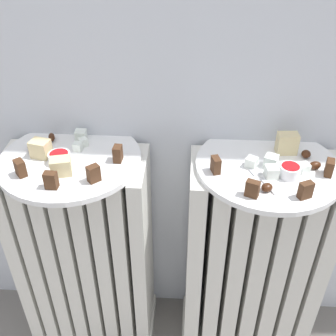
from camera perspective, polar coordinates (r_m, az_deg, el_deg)
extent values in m
cube|color=silver|center=(1.33, -9.87, -19.93)|extent=(0.34, 0.17, 0.03)
cube|color=silver|center=(1.15, -18.82, -10.45)|extent=(0.03, 0.17, 0.56)
cube|color=silver|center=(1.13, -16.78, -10.67)|extent=(0.03, 0.17, 0.56)
cube|color=silver|center=(1.12, -14.67, -10.87)|extent=(0.03, 0.17, 0.56)
cube|color=silver|center=(1.11, -12.52, -11.07)|extent=(0.03, 0.17, 0.56)
cube|color=silver|center=(1.10, -10.33, -11.26)|extent=(0.03, 0.17, 0.56)
cube|color=silver|center=(1.09, -8.09, -11.43)|extent=(0.03, 0.17, 0.56)
cube|color=silver|center=(1.08, -5.82, -11.59)|extent=(0.03, 0.17, 0.56)
cube|color=silver|center=(1.08, -3.52, -11.73)|extent=(0.03, 0.17, 0.56)
cube|color=silver|center=(1.31, 10.04, -20.89)|extent=(0.34, 0.17, 0.03)
cube|color=silver|center=(1.07, 3.71, -12.05)|extent=(0.04, 0.17, 0.56)
cube|color=silver|center=(1.07, 6.38, -12.12)|extent=(0.04, 0.17, 0.56)
cube|color=silver|center=(1.08, 9.03, -12.17)|extent=(0.04, 0.17, 0.56)
cube|color=silver|center=(1.08, 11.66, -12.19)|extent=(0.04, 0.17, 0.56)
cube|color=silver|center=(1.09, 14.26, -12.19)|extent=(0.04, 0.17, 0.56)
cube|color=silver|center=(1.10, 16.80, -12.16)|extent=(0.04, 0.17, 0.56)
cube|color=silver|center=(1.12, 19.29, -12.11)|extent=(0.04, 0.17, 0.56)
cylinder|color=white|center=(0.92, -13.49, 1.20)|extent=(0.31, 0.31, 0.01)
cylinder|color=white|center=(0.90, 13.81, 0.23)|extent=(0.31, 0.31, 0.01)
cube|color=#472B19|center=(0.88, -19.95, -0.01)|extent=(0.03, 0.03, 0.04)
cube|color=#472B19|center=(0.82, -16.04, -1.66)|extent=(0.03, 0.02, 0.04)
cube|color=#472B19|center=(0.82, -10.37, -0.78)|extent=(0.03, 0.03, 0.04)
cube|color=#472B19|center=(0.87, -7.04, 1.99)|extent=(0.02, 0.03, 0.04)
cube|color=beige|center=(0.86, -14.72, 0.20)|extent=(0.05, 0.04, 0.04)
cube|color=beige|center=(0.92, -17.37, 2.61)|extent=(0.05, 0.04, 0.04)
cube|color=white|center=(0.93, -12.49, 2.94)|extent=(0.02, 0.02, 0.02)
cube|color=white|center=(0.94, -11.78, 3.58)|extent=(0.03, 0.03, 0.02)
cube|color=white|center=(0.96, -12.08, 4.49)|extent=(0.02, 0.02, 0.02)
ellipsoid|color=#3D1E0F|center=(0.96, -18.49, 2.84)|extent=(0.03, 0.03, 0.02)
ellipsoid|color=#3D1E0F|center=(0.98, -15.95, 4.17)|extent=(0.02, 0.03, 0.02)
cylinder|color=white|center=(0.90, -14.92, 1.38)|extent=(0.05, 0.05, 0.02)
cylinder|color=#B21419|center=(0.89, -14.97, 1.69)|extent=(0.04, 0.04, 0.01)
cube|color=#472B19|center=(0.84, 6.69, 0.43)|extent=(0.02, 0.03, 0.03)
cube|color=#472B19|center=(0.79, 11.70, -2.87)|extent=(0.03, 0.02, 0.03)
cube|color=#472B19|center=(0.81, 18.68, -2.96)|extent=(0.03, 0.02, 0.03)
cube|color=#472B19|center=(0.89, 21.62, 0.04)|extent=(0.02, 0.03, 0.03)
cube|color=beige|center=(0.93, 16.30, 3.33)|extent=(0.05, 0.03, 0.05)
cube|color=white|center=(0.88, 18.44, -0.01)|extent=(0.03, 0.03, 0.02)
cube|color=white|center=(0.85, 14.26, -0.55)|extent=(0.03, 0.03, 0.02)
cube|color=white|center=(0.88, 14.20, 0.93)|extent=(0.03, 0.03, 0.03)
cube|color=white|center=(0.87, 11.58, 0.78)|extent=(0.03, 0.03, 0.02)
ellipsoid|color=#3D1E0F|center=(0.81, 13.65, -2.64)|extent=(0.03, 0.03, 0.02)
ellipsoid|color=#3D1E0F|center=(0.90, 19.86, 0.36)|extent=(0.03, 0.03, 0.02)
ellipsoid|color=#3D1E0F|center=(0.93, 18.73, 1.87)|extent=(0.02, 0.03, 0.02)
cylinder|color=white|center=(0.86, 16.64, -0.43)|extent=(0.04, 0.04, 0.02)
cylinder|color=#B21419|center=(0.86, 16.71, -0.08)|extent=(0.04, 0.04, 0.01)
cube|color=silver|center=(0.83, 13.84, -2.44)|extent=(0.03, 0.05, 0.00)
cube|color=silver|center=(0.86, 12.14, -0.53)|extent=(0.03, 0.03, 0.00)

